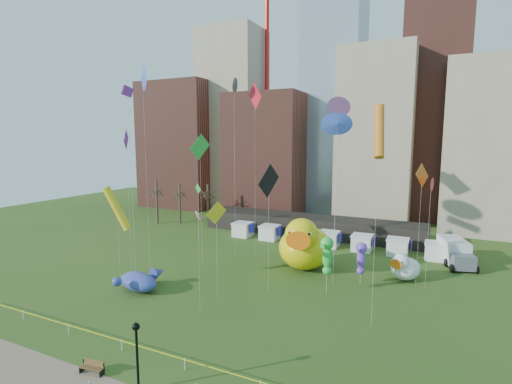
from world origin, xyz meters
The scene contains 31 objects.
ground centered at (0.00, 0.00, 0.00)m, with size 160.00×160.00×0.00m, color #2B4917.
skyline centered at (2.25, 61.06, 21.44)m, with size 101.00×23.00×68.00m.
crane_left centered at (-21.11, 64.00, 46.90)m, with size 23.00×1.00×76.00m.
pavilion centered at (-4.00, 42.00, 1.60)m, with size 38.00×6.00×3.20m, color black.
vendor_tents centered at (1.02, 36.00, 1.11)m, with size 33.24×2.80×2.40m.
bare_trees centered at (-30.17, 40.54, 4.01)m, with size 8.44×6.44×8.50m.
caution_tape centered at (0.00, 0.00, 0.68)m, with size 50.00×0.06×0.90m.
big_duck centered at (0.83, 24.38, 3.21)m, with size 7.64×9.54×7.00m.
small_duck centered at (12.69, 25.85, 1.56)m, with size 4.46×4.87×3.39m.
seahorse_green centered at (5.46, 18.02, 4.51)m, with size 1.64×1.93×6.25m.
seahorse_purple centered at (8.28, 22.16, 3.39)m, with size 1.57×1.79×4.94m.
whale_inflatable centered at (-13.27, 10.09, 1.05)m, with size 5.64×6.69×2.29m.
park_bench centered at (-5.66, -3.12, 0.49)m, with size 1.81×0.83×0.89m.
lamppost centered at (-1.38, -3.20, 2.96)m, with size 0.50×0.50×4.83m.
box_truck centered at (18.21, 35.11, 1.64)m, with size 4.75×7.99×3.20m.
kite_0 centered at (15.02, 24.23, 11.61)m, with size 0.38×1.53×12.41m.
kite_1 centered at (-4.47, 8.66, 9.26)m, with size 1.49×1.57×9.64m.
kite_2 centered at (-9.82, 25.68, 23.57)m, with size 1.53×1.63×24.64m.
kite_3 centered at (-12.43, 21.13, 15.29)m, with size 0.95×3.28×17.16m.
kite_4 centered at (-4.57, 12.10, 8.89)m, with size 1.26×1.99×10.18m.
kite_5 centered at (-16.77, 15.75, 23.64)m, with size 2.41×2.19×25.11m.
kite_6 centered at (11.03, 12.54, 17.10)m, with size 1.33×2.80×19.41m.
kite_7 centered at (-18.06, 13.98, 16.06)m, with size 1.29×2.11×17.65m.
kite_8 centered at (-7.06, 26.42, 21.84)m, with size 2.94×2.07×23.95m.
kite_9 centered at (4.52, 25.02, 20.21)m, with size 1.64×2.02×21.41m.
kite_10 centered at (-0.24, 15.52, 12.07)m, with size 0.87×3.44×13.94m.
kite_11 centered at (-18.94, 30.12, 8.41)m, with size 1.51×0.72×9.47m.
kite_12 centered at (-16.58, 10.56, 8.76)m, with size 3.07×2.13×11.31m.
kite_13 centered at (5.48, 20.81, 18.09)m, with size 2.19×1.53×19.31m.
kite_14 centered at (14.06, 24.44, 12.38)m, with size 1.22×2.36×13.88m.
kite_15 centered at (-17.84, 14.34, 21.89)m, with size 2.09×3.44×22.57m.
Camera 1 is at (15.64, -20.95, 16.44)m, focal length 27.00 mm.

